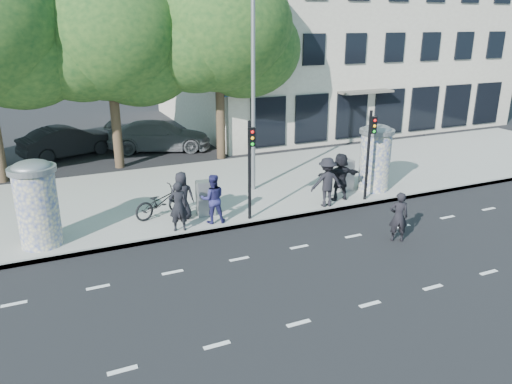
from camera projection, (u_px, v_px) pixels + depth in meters
name	position (u px, v px, depth m)	size (l,w,h in m)	color
ground	(323.00, 266.00, 14.17)	(120.00, 120.00, 0.00)	black
sidewalk	(228.00, 188.00, 20.61)	(40.00, 8.00, 0.15)	gray
curb	(269.00, 221.00, 17.20)	(40.00, 0.10, 0.16)	slate
lane_dash_near	(370.00, 304.00, 12.27)	(32.00, 0.12, 0.01)	silver
lane_dash_far	(299.00, 247.00, 15.37)	(32.00, 0.12, 0.01)	silver
ad_column_left	(37.00, 202.00, 14.76)	(1.36, 1.36, 2.65)	beige
ad_column_right	(375.00, 156.00, 19.74)	(1.36, 1.36, 2.65)	beige
traffic_pole_near	(250.00, 161.00, 16.48)	(0.22, 0.31, 3.40)	black
traffic_pole_far	(370.00, 146.00, 18.34)	(0.22, 0.31, 3.40)	black
street_lamp	(254.00, 72.00, 18.64)	(0.25, 0.93, 8.00)	slate
tree_near_left	(108.00, 34.00, 21.80)	(6.80, 6.80, 8.97)	#38281C
tree_center	(218.00, 28.00, 23.31)	(7.00, 7.00, 9.30)	#38281C
building	(324.00, 30.00, 34.11)	(20.30, 15.85, 12.00)	#ADA191
ped_a	(182.00, 196.00, 16.92)	(0.82, 0.53, 1.67)	black
ped_b	(178.00, 206.00, 15.97)	(0.61, 0.40, 1.66)	black
ped_c	(213.00, 199.00, 16.61)	(0.82, 0.64, 1.69)	navy
ped_d	(327.00, 182.00, 18.10)	(1.18, 0.68, 1.83)	black
ped_f	(340.00, 177.00, 18.74)	(1.69, 0.61, 1.82)	black
man_road	(399.00, 217.00, 15.57)	(0.59, 0.39, 1.62)	black
bicycle	(160.00, 202.00, 17.25)	(1.99, 0.69, 1.05)	black
cabinet_left	(205.00, 198.00, 17.32)	(0.59, 0.43, 1.24)	gray
cabinet_right	(345.00, 175.00, 19.88)	(0.59, 0.43, 1.24)	gray
car_mid	(68.00, 141.00, 25.44)	(4.76, 1.66, 1.57)	black
car_right	(159.00, 136.00, 26.67)	(5.40, 2.20, 1.57)	#575B5E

